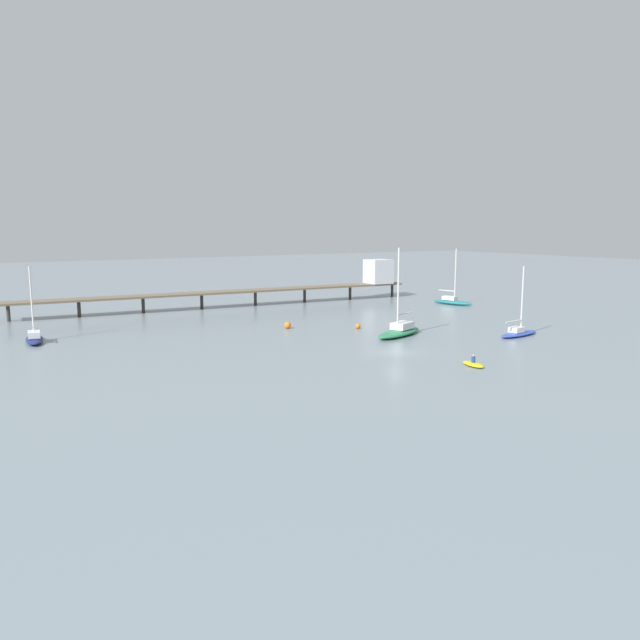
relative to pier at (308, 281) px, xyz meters
The scene contains 9 objects.
ground_plane 44.94m from the pier, 109.04° to the right, with size 400.00×400.00×0.00m, color gray.
pier is the anchor object (origin of this frame).
sailboat_blue 42.99m from the pier, 84.33° to the right, with size 7.11×2.71×8.50m.
sailboat_navy 48.98m from the pier, 161.30° to the right, with size 2.63×6.91×8.74m.
sailboat_teal 25.15m from the pier, 40.48° to the right, with size 3.57×7.63×9.53m.
sailboat_green 35.71m from the pier, 102.71° to the right, with size 9.25×5.68×10.72m.
dinghy_yellow 52.87m from the pier, 103.65° to the right, with size 1.83×3.08×1.14m.
mooring_buoy_inner 28.63m from the pier, 126.49° to the right, with size 0.89×0.89×0.89m, color orange.
mooring_buoy_far 29.55m from the pier, 108.28° to the right, with size 0.68×0.68×0.68m, color orange.
Camera 1 is at (-40.69, -49.39, 13.25)m, focal length 34.29 mm.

